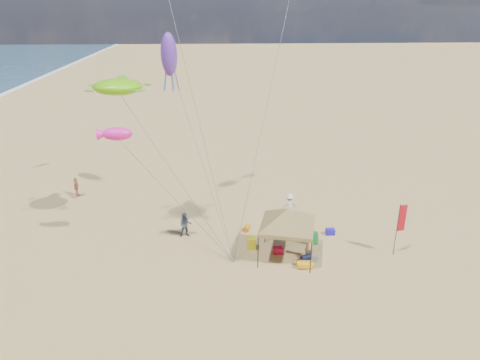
# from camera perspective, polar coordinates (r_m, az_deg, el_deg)

# --- Properties ---
(ground) EXTENTS (280.00, 280.00, 0.00)m
(ground) POSITION_cam_1_polar(r_m,az_deg,el_deg) (24.83, 0.39, -11.22)
(ground) COLOR tan
(ground) RESTS_ON ground
(canopy_tent) EXTENTS (5.61, 5.61, 3.56)m
(canopy_tent) POSITION_cam_1_polar(r_m,az_deg,el_deg) (24.43, 6.26, -3.95)
(canopy_tent) COLOR black
(canopy_tent) RESTS_ON ground
(feather_flag) EXTENTS (0.49, 0.12, 3.23)m
(feather_flag) POSITION_cam_1_polar(r_m,az_deg,el_deg) (26.48, 20.13, -5.08)
(feather_flag) COLOR black
(feather_flag) RESTS_ON ground
(cooler_red) EXTENTS (0.54, 0.38, 0.38)m
(cooler_red) POSITION_cam_1_polar(r_m,az_deg,el_deg) (26.05, 4.95, -9.09)
(cooler_red) COLOR red
(cooler_red) RESTS_ON ground
(cooler_blue) EXTENTS (0.54, 0.38, 0.38)m
(cooler_blue) POSITION_cam_1_polar(r_m,az_deg,el_deg) (28.47, 11.63, -6.59)
(cooler_blue) COLOR #1F16B4
(cooler_blue) RESTS_ON ground
(bag_navy) EXTENTS (0.69, 0.54, 0.36)m
(bag_navy) POSITION_cam_1_polar(r_m,az_deg,el_deg) (25.59, 8.58, -9.92)
(bag_navy) COLOR #0B0F34
(bag_navy) RESTS_ON ground
(bag_orange) EXTENTS (0.54, 0.69, 0.36)m
(bag_orange) POSITION_cam_1_polar(r_m,az_deg,el_deg) (28.33, 0.85, -6.27)
(bag_orange) COLOR #CA780B
(bag_orange) RESTS_ON ground
(chair_green) EXTENTS (0.50, 0.50, 0.70)m
(chair_green) POSITION_cam_1_polar(r_m,az_deg,el_deg) (27.24, 9.49, -7.44)
(chair_green) COLOR #1A8F3D
(chair_green) RESTS_ON ground
(chair_yellow) EXTENTS (0.50, 0.50, 0.70)m
(chair_yellow) POSITION_cam_1_polar(r_m,az_deg,el_deg) (26.34, 1.49, -8.21)
(chair_yellow) COLOR #D1CA17
(chair_yellow) RESTS_ON ground
(crate_grey) EXTENTS (0.34, 0.30, 0.28)m
(crate_grey) POSITION_cam_1_polar(r_m,az_deg,el_deg) (25.55, 9.63, -10.16)
(crate_grey) COLOR gray
(crate_grey) RESTS_ON ground
(beach_cart) EXTENTS (0.90, 0.50, 0.24)m
(beach_cart) POSITION_cam_1_polar(r_m,az_deg,el_deg) (24.94, 8.47, -10.78)
(beach_cart) COLOR gold
(beach_cart) RESTS_ON ground
(person_near_a) EXTENTS (0.62, 0.45, 1.57)m
(person_near_a) POSITION_cam_1_polar(r_m,az_deg,el_deg) (25.54, 8.94, -8.43)
(person_near_a) COLOR tan
(person_near_a) RESTS_ON ground
(person_near_b) EXTENTS (0.86, 0.71, 1.62)m
(person_near_b) POSITION_cam_1_polar(r_m,az_deg,el_deg) (27.59, -7.09, -5.80)
(person_near_b) COLOR #373C4C
(person_near_b) RESTS_ON ground
(person_near_c) EXTENTS (1.13, 0.70, 1.69)m
(person_near_c) POSITION_cam_1_polar(r_m,az_deg,el_deg) (30.03, 6.44, -3.27)
(person_near_c) COLOR silver
(person_near_c) RESTS_ON ground
(person_far_a) EXTENTS (0.37, 0.87, 1.48)m
(person_far_a) POSITION_cam_1_polar(r_m,az_deg,el_deg) (35.23, -20.48, -0.85)
(person_far_a) COLOR #B46245
(person_far_a) RESTS_ON ground
(turtle_kite) EXTENTS (3.25, 2.88, 0.91)m
(turtle_kite) POSITION_cam_1_polar(r_m,az_deg,el_deg) (26.12, -15.61, 11.57)
(turtle_kite) COLOR #62C70A
(turtle_kite) RESTS_ON ground
(fish_kite) EXTENTS (1.75, 1.14, 0.72)m
(fish_kite) POSITION_cam_1_polar(r_m,az_deg,el_deg) (24.29, -15.65, 5.80)
(fish_kite) COLOR #FF1EA3
(fish_kite) RESTS_ON ground
(squid_kite) EXTENTS (1.32, 1.32, 2.79)m
(squid_kite) POSITION_cam_1_polar(r_m,az_deg,el_deg) (30.03, -9.21, 15.79)
(squid_kite) COLOR #5F30A8
(squid_kite) RESTS_ON ground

